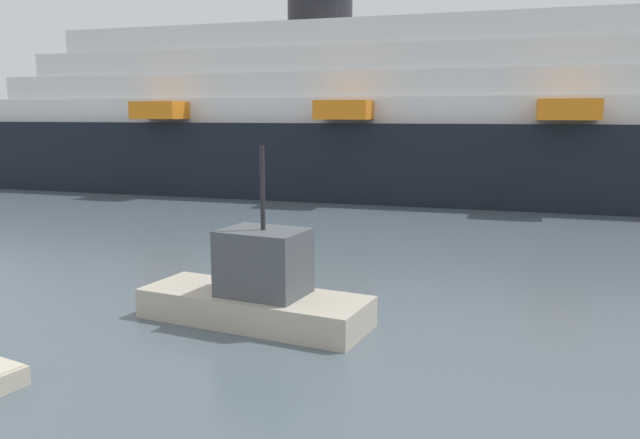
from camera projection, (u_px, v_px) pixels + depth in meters
fishing_boat_1 at (258, 291)px, 18.99m from camera, size 7.29×3.30×5.34m
cruise_ship at (558, 120)px, 45.77m from camera, size 101.95×16.64×18.03m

